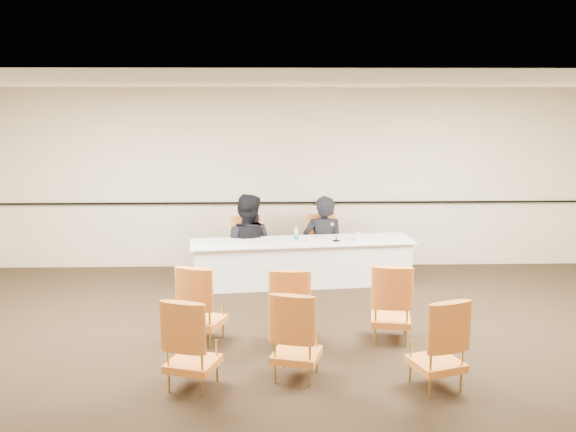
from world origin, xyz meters
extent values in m
plane|color=black|center=(0.00, 0.00, 0.00)|extent=(10.00, 10.00, 0.00)
plane|color=white|center=(0.00, 0.00, 3.00)|extent=(10.00, 10.00, 0.00)
cube|color=beige|center=(0.00, 4.00, 1.50)|extent=(10.00, 0.04, 3.00)
cube|color=black|center=(0.00, 3.96, 1.10)|extent=(9.80, 0.04, 0.03)
imported|color=black|center=(0.52, 3.50, 0.38)|extent=(0.66, 0.44, 1.82)
imported|color=black|center=(-0.72, 3.37, 0.43)|extent=(1.02, 0.87, 1.82)
cube|color=white|center=(0.59, 2.97, 0.68)|extent=(0.33, 0.26, 0.00)
cylinder|color=white|center=(0.26, 2.83, 0.73)|extent=(0.07, 0.07, 0.10)
cylinder|color=white|center=(1.00, 2.93, 0.74)|extent=(0.09, 0.09, 0.12)
camera|label=1|loc=(-0.35, -6.62, 2.90)|focal=40.00mm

